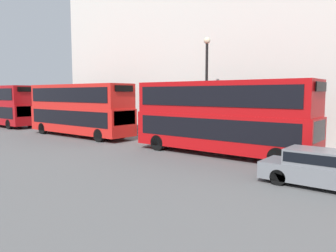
# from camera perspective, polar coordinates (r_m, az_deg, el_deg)

# --- Properties ---
(bus_second_in_queue) EXTENTS (2.59, 10.93, 4.33)m
(bus_second_in_queue) POSITION_cam_1_polar(r_m,az_deg,el_deg) (19.39, 9.14, 1.96)
(bus_second_in_queue) COLOR #B20C0F
(bus_second_in_queue) RESTS_ON ground
(bus_third_in_queue) EXTENTS (2.59, 10.99, 4.37)m
(bus_third_in_queue) POSITION_cam_1_polar(r_m,az_deg,el_deg) (28.58, -15.19, 3.06)
(bus_third_in_queue) COLOR red
(bus_third_in_queue) RESTS_ON ground
(bus_trailing) EXTENTS (2.59, 10.95, 4.42)m
(bus_trailing) POSITION_cam_1_polar(r_m,az_deg,el_deg) (40.79, -26.96, 3.41)
(bus_trailing) COLOR #A80F14
(bus_trailing) RESTS_ON ground
(car_hatchback) EXTENTS (1.79, 4.70, 1.46)m
(car_hatchback) POSITION_cam_1_polar(r_m,az_deg,el_deg) (14.08, 25.44, -6.59)
(car_hatchback) COLOR slate
(car_hatchback) RESTS_ON ground
(street_lamp) EXTENTS (0.44, 0.44, 7.35)m
(street_lamp) POSITION_cam_1_polar(r_m,az_deg,el_deg) (22.41, 6.74, 7.82)
(street_lamp) COLOR black
(street_lamp) RESTS_ON ground
(pedestrian) EXTENTS (0.36, 0.36, 1.80)m
(pedestrian) POSITION_cam_1_polar(r_m,az_deg,el_deg) (35.03, -17.91, 0.85)
(pedestrian) COLOR #334C6B
(pedestrian) RESTS_ON ground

